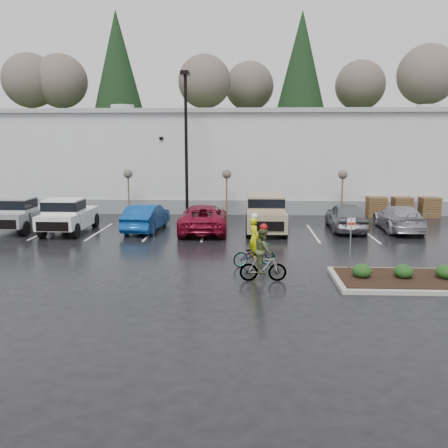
{
  "coord_description": "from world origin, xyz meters",
  "views": [
    {
      "loc": [
        -0.28,
        -17.9,
        5.16
      ],
      "look_at": [
        -1.25,
        3.52,
        1.3
      ],
      "focal_mm": 38.0,
      "sensor_mm": 36.0,
      "label": 1
    }
  ],
  "objects_px": {
    "pallet_stack_c": "(429,207)",
    "sapling_mid": "(227,177)",
    "lamppost": "(186,130)",
    "pallet_stack_b": "(402,207)",
    "pallet_stack_a": "(376,207)",
    "sapling_west": "(128,176)",
    "pickup_silver": "(23,213)",
    "cyclist_hivis": "(254,249)",
    "car_far_silver": "(399,218)",
    "sapling_east": "(343,177)",
    "suv_tan": "(266,213)",
    "car_grey": "(346,216)",
    "cyclist_olive": "(263,260)",
    "car_red": "(204,218)",
    "car_blue": "(146,217)",
    "fire_lane_sign": "(351,238)",
    "pickup_white": "(70,214)"
  },
  "relations": [
    {
      "from": "fire_lane_sign",
      "to": "car_grey",
      "type": "distance_m",
      "value": 9.05
    },
    {
      "from": "sapling_west",
      "to": "pallet_stack_a",
      "type": "relative_size",
      "value": 2.37
    },
    {
      "from": "pallet_stack_b",
      "to": "car_red",
      "type": "height_order",
      "value": "car_red"
    },
    {
      "from": "sapling_east",
      "to": "pickup_silver",
      "type": "bearing_deg",
      "value": -166.7
    },
    {
      "from": "sapling_west",
      "to": "pickup_silver",
      "type": "xyz_separation_m",
      "value": [
        -5.07,
        -4.51,
        -1.75
      ]
    },
    {
      "from": "pallet_stack_a",
      "to": "fire_lane_sign",
      "type": "height_order",
      "value": "fire_lane_sign"
    },
    {
      "from": "pallet_stack_b",
      "to": "car_blue",
      "type": "xyz_separation_m",
      "value": [
        -16.1,
        -5.54,
        0.09
      ]
    },
    {
      "from": "lamppost",
      "to": "pickup_silver",
      "type": "height_order",
      "value": "lamppost"
    },
    {
      "from": "pallet_stack_c",
      "to": "sapling_mid",
      "type": "bearing_deg",
      "value": -175.76
    },
    {
      "from": "car_red",
      "to": "car_grey",
      "type": "xyz_separation_m",
      "value": [
        8.11,
        0.81,
        0.04
      ]
    },
    {
      "from": "car_blue",
      "to": "suv_tan",
      "type": "xyz_separation_m",
      "value": [
        6.77,
        0.08,
        0.26
      ]
    },
    {
      "from": "pallet_stack_c",
      "to": "car_red",
      "type": "xyz_separation_m",
      "value": [
        -14.61,
        -5.74,
        0.1
      ]
    },
    {
      "from": "pickup_silver",
      "to": "cyclist_hivis",
      "type": "relative_size",
      "value": 2.36
    },
    {
      "from": "sapling_mid",
      "to": "sapling_east",
      "type": "xyz_separation_m",
      "value": [
        7.5,
        0.0,
        0.0
      ]
    },
    {
      "from": "lamppost",
      "to": "pallet_stack_b",
      "type": "distance_m",
      "value": 15.19
    },
    {
      "from": "pallet_stack_b",
      "to": "pickup_silver",
      "type": "distance_m",
      "value": 23.92
    },
    {
      "from": "pickup_silver",
      "to": "car_red",
      "type": "distance_m",
      "value": 10.46
    },
    {
      "from": "car_grey",
      "to": "sapling_mid",
      "type": "bearing_deg",
      "value": -27.5
    },
    {
      "from": "pallet_stack_a",
      "to": "pallet_stack_b",
      "type": "bearing_deg",
      "value": 0.0
    },
    {
      "from": "sapling_west",
      "to": "lamppost",
      "type": "bearing_deg",
      "value": -14.04
    },
    {
      "from": "car_red",
      "to": "pallet_stack_a",
      "type": "bearing_deg",
      "value": -154.88
    },
    {
      "from": "sapling_mid",
      "to": "car_grey",
      "type": "height_order",
      "value": "sapling_mid"
    },
    {
      "from": "sapling_mid",
      "to": "pallet_stack_c",
      "type": "height_order",
      "value": "sapling_mid"
    },
    {
      "from": "car_blue",
      "to": "car_far_silver",
      "type": "relative_size",
      "value": 0.93
    },
    {
      "from": "pallet_stack_a",
      "to": "sapling_mid",
      "type": "bearing_deg",
      "value": -174.29
    },
    {
      "from": "pallet_stack_a",
      "to": "car_grey",
      "type": "xyz_separation_m",
      "value": [
        -3.01,
        -4.93,
        0.14
      ]
    },
    {
      "from": "sapling_east",
      "to": "cyclist_hivis",
      "type": "relative_size",
      "value": 1.45
    },
    {
      "from": "car_far_silver",
      "to": "cyclist_olive",
      "type": "relative_size",
      "value": 2.31
    },
    {
      "from": "pallet_stack_a",
      "to": "sapling_west",
      "type": "bearing_deg",
      "value": -176.53
    },
    {
      "from": "lamppost",
      "to": "pickup_silver",
      "type": "distance_m",
      "value": 10.8
    },
    {
      "from": "cyclist_olive",
      "to": "cyclist_hivis",
      "type": "bearing_deg",
      "value": 5.16
    },
    {
      "from": "car_far_silver",
      "to": "sapling_west",
      "type": "bearing_deg",
      "value": -11.96
    },
    {
      "from": "sapling_mid",
      "to": "cyclist_hivis",
      "type": "height_order",
      "value": "sapling_mid"
    },
    {
      "from": "sapling_east",
      "to": "car_blue",
      "type": "xyz_separation_m",
      "value": [
        -11.9,
        -4.54,
        -1.96
      ]
    },
    {
      "from": "sapling_east",
      "to": "pickup_white",
      "type": "distance_m",
      "value": 16.96
    },
    {
      "from": "fire_lane_sign",
      "to": "sapling_mid",
      "type": "bearing_deg",
      "value": 112.49
    },
    {
      "from": "pallet_stack_a",
      "to": "pickup_silver",
      "type": "xyz_separation_m",
      "value": [
        -21.57,
        -5.51,
        0.3
      ]
    },
    {
      "from": "pallet_stack_b",
      "to": "suv_tan",
      "type": "bearing_deg",
      "value": -149.66
    },
    {
      "from": "lamppost",
      "to": "pickup_silver",
      "type": "bearing_deg",
      "value": -158.86
    },
    {
      "from": "suv_tan",
      "to": "pickup_silver",
      "type": "bearing_deg",
      "value": -179.81
    },
    {
      "from": "suv_tan",
      "to": "cyclist_olive",
      "type": "xyz_separation_m",
      "value": [
        -0.48,
        -9.61,
        -0.23
      ]
    },
    {
      "from": "lamppost",
      "to": "car_far_silver",
      "type": "xyz_separation_m",
      "value": [
        12.47,
        -2.93,
        -4.96
      ]
    },
    {
      "from": "pallet_stack_a",
      "to": "pickup_white",
      "type": "bearing_deg",
      "value": -162.13
    },
    {
      "from": "sapling_west",
      "to": "cyclist_hivis",
      "type": "xyz_separation_m",
      "value": [
        8.1,
        -11.91,
        -2.04
      ]
    },
    {
      "from": "sapling_east",
      "to": "cyclist_hivis",
      "type": "distance_m",
      "value": 13.45
    },
    {
      "from": "sapling_east",
      "to": "pallet_stack_a",
      "type": "xyz_separation_m",
      "value": [
        2.5,
        1.0,
        -2.05
      ]
    },
    {
      "from": "sapling_west",
      "to": "suv_tan",
      "type": "bearing_deg",
      "value": -26.69
    },
    {
      "from": "lamppost",
      "to": "pickup_white",
      "type": "distance_m",
      "value": 8.69
    },
    {
      "from": "sapling_mid",
      "to": "cyclist_olive",
      "type": "xyz_separation_m",
      "value": [
        1.89,
        -14.07,
        -1.93
      ]
    },
    {
      "from": "pallet_stack_a",
      "to": "pallet_stack_b",
      "type": "distance_m",
      "value": 1.7
    }
  ]
}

